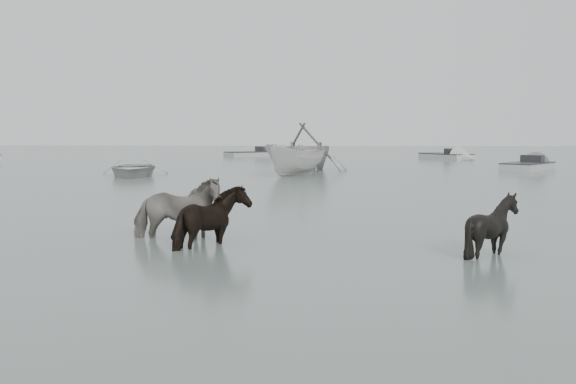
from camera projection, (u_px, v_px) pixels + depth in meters
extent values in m
plane|color=#576762|center=(320.00, 244.00, 13.73)|extent=(140.00, 140.00, 0.00)
imported|color=black|center=(177.00, 200.00, 14.31)|extent=(1.85, 0.85, 1.56)
imported|color=black|center=(213.00, 209.00, 13.44)|extent=(1.39, 1.56, 1.41)
imported|color=black|center=(493.00, 217.00, 12.56)|extent=(1.24, 1.12, 1.32)
imported|color=beige|center=(133.00, 166.00, 32.68)|extent=(3.70, 4.69, 0.88)
imported|color=#9DA09E|center=(306.00, 145.00, 36.86)|extent=(6.03, 6.30, 2.57)
imported|color=beige|center=(296.00, 158.00, 32.90)|extent=(3.47, 4.37, 1.61)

